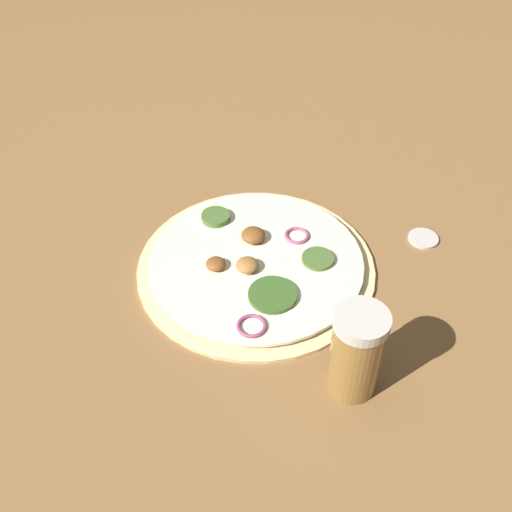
# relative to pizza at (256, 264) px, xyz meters

# --- Properties ---
(ground_plane) EXTENTS (3.00, 3.00, 0.00)m
(ground_plane) POSITION_rel_pizza_xyz_m (-0.00, -0.00, -0.01)
(ground_plane) COLOR brown
(pizza) EXTENTS (0.28, 0.28, 0.03)m
(pizza) POSITION_rel_pizza_xyz_m (0.00, 0.00, 0.00)
(pizza) COLOR beige
(pizza) RESTS_ON ground_plane
(spice_jar) EXTENTS (0.05, 0.05, 0.10)m
(spice_jar) POSITION_rel_pizza_xyz_m (0.17, 0.08, 0.04)
(spice_jar) COLOR olive
(spice_jar) RESTS_ON ground_plane
(loose_cap) EXTENTS (0.04, 0.04, 0.01)m
(loose_cap) POSITION_rel_pizza_xyz_m (-0.03, 0.21, -0.00)
(loose_cap) COLOR beige
(loose_cap) RESTS_ON ground_plane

